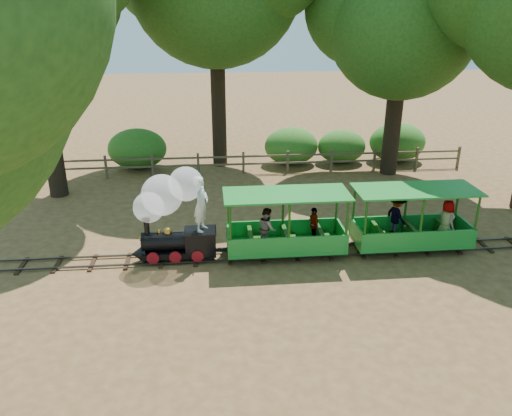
{
  "coord_description": "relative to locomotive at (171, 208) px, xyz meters",
  "views": [
    {
      "loc": [
        -2.47,
        -13.29,
        6.99
      ],
      "look_at": [
        -1.15,
        0.5,
        1.37
      ],
      "focal_mm": 35.0,
      "sensor_mm": 36.0,
      "label": 1
    }
  ],
  "objects": [
    {
      "name": "carriage_rear",
      "position": [
        7.23,
        -0.03,
        -0.79
      ],
      "size": [
        3.64,
        1.51,
        1.89
      ],
      "color": "#1E8C2E",
      "rests_on": "track"
    },
    {
      "name": "fence",
      "position": [
        3.63,
        7.93,
        -1.05
      ],
      "size": [
        18.1,
        0.1,
        1.0
      ],
      "color": "brown",
      "rests_on": "ground"
    },
    {
      "name": "shrub_mid_e",
      "position": [
        7.42,
        9.23,
        -0.84
      ],
      "size": [
        2.28,
        1.76,
        1.58
      ],
      "primitive_type": "ellipsoid",
      "color": "#2D6B1E",
      "rests_on": "ground"
    },
    {
      "name": "shrub_east",
      "position": [
        10.14,
        9.23,
        -0.7
      ],
      "size": [
        2.69,
        2.07,
        1.86
      ],
      "primitive_type": "ellipsoid",
      "color": "#2D6B1E",
      "rests_on": "ground"
    },
    {
      "name": "track",
      "position": [
        3.63,
        -0.07,
        -1.56
      ],
      "size": [
        22.0,
        1.0,
        0.1
      ],
      "color": "#3F3D3A",
      "rests_on": "ground"
    },
    {
      "name": "shrub_west",
      "position": [
        -2.15,
        9.23,
        -0.7
      ],
      "size": [
        2.67,
        2.06,
        1.85
      ],
      "primitive_type": "ellipsoid",
      "color": "#2D6B1E",
      "rests_on": "ground"
    },
    {
      "name": "shrub_mid_w",
      "position": [
        4.99,
        9.23,
        -0.75
      ],
      "size": [
        2.53,
        1.94,
        1.75
      ],
      "primitive_type": "ellipsoid",
      "color": "#2D6B1E",
      "rests_on": "ground"
    },
    {
      "name": "oak_ne",
      "position": [
        9.1,
        7.51,
        5.04
      ],
      "size": [
        7.68,
        6.76,
        9.43
      ],
      "color": "#2D2116",
      "rests_on": "ground"
    },
    {
      "name": "locomotive",
      "position": [
        0.0,
        0.0,
        0.0
      ],
      "size": [
        2.5,
        1.18,
        2.87
      ],
      "color": "black",
      "rests_on": "ground"
    },
    {
      "name": "carriage_front",
      "position": [
        3.28,
        -0.1,
        -0.83
      ],
      "size": [
        3.64,
        1.49,
        1.89
      ],
      "color": "#1E8C2E",
      "rests_on": "track"
    },
    {
      "name": "ground",
      "position": [
        3.63,
        -0.07,
        -1.63
      ],
      "size": [
        90.0,
        90.0,
        0.0
      ],
      "primitive_type": "plane",
      "color": "olive",
      "rests_on": "ground"
    }
  ]
}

